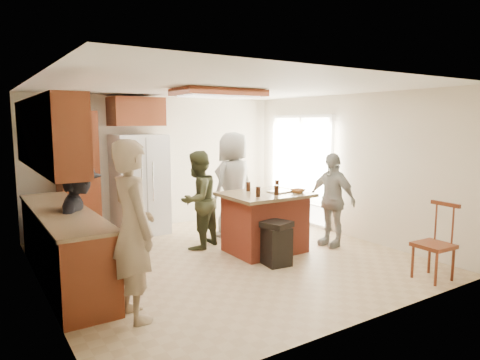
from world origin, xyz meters
TOP-DOWN VIEW (x-y plane):
  - room_shell at (4.37, 1.64)m, footprint 8.00×5.20m
  - person_front_left at (-1.80, -1.13)m, footprint 0.51×0.69m
  - person_behind_left at (-0.10, 0.72)m, footprint 0.89×0.78m
  - person_behind_right at (0.75, 1.01)m, footprint 1.05×0.85m
  - person_side_right at (1.80, -0.32)m, footprint 0.56×0.94m
  - person_counter at (-2.01, 0.28)m, footprint 0.83×1.10m
  - left_cabinetry at (-2.24, 0.40)m, footprint 0.64×3.00m
  - back_wall_units at (-1.33, 2.20)m, footprint 1.80×0.60m
  - refrigerator at (-0.55, 2.12)m, footprint 0.90×0.76m
  - kitchen_island at (0.69, -0.01)m, footprint 1.28×1.03m
  - island_items at (0.91, -0.11)m, footprint 0.90×0.71m
  - trash_bin at (0.44, -0.62)m, footprint 0.45×0.45m
  - spindle_chair at (1.81, -2.17)m, footprint 0.44×0.44m

SIDE VIEW (x-z plane):
  - trash_bin at x=0.44m, z-range 0.00..0.63m
  - spindle_chair at x=1.81m, z-range -0.04..0.95m
  - kitchen_island at x=0.69m, z-range 0.01..0.94m
  - person_side_right at x=1.80m, z-range 0.00..1.53m
  - person_counter at x=-2.01m, z-range 0.00..1.54m
  - person_behind_left at x=-0.10m, z-range 0.00..1.57m
  - room_shell at x=4.37m, z-range -1.63..3.37m
  - refrigerator at x=-0.55m, z-range 0.00..1.80m
  - person_behind_right at x=0.75m, z-range 0.00..1.85m
  - person_front_left at x=-1.80m, z-range 0.00..1.85m
  - left_cabinetry at x=-2.24m, z-range -0.19..2.11m
  - island_items at x=0.91m, z-range 0.90..1.05m
  - back_wall_units at x=-1.33m, z-range 0.15..2.60m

